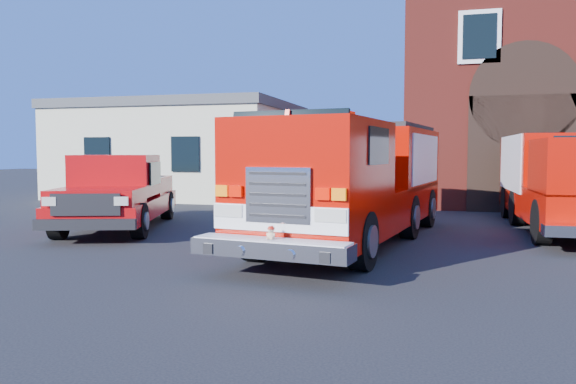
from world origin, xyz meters
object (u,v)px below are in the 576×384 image
(side_building, at_px, (184,150))
(fire_engine, at_px, (356,179))
(secondary_truck, at_px, (564,178))
(pickup_truck, at_px, (119,194))

(side_building, distance_m, fire_engine, 15.36)
(secondary_truck, bearing_deg, side_building, 150.68)
(side_building, relative_size, fire_engine, 1.10)
(fire_engine, xyz_separation_m, pickup_truck, (-6.54, 0.62, -0.50))
(side_building, height_order, pickup_truck, side_building)
(side_building, bearing_deg, fire_engine, -49.63)
(secondary_truck, bearing_deg, pickup_truck, -166.94)
(fire_engine, distance_m, pickup_truck, 6.59)
(fire_engine, xyz_separation_m, secondary_truck, (5.01, 3.29, -0.06))
(fire_engine, height_order, pickup_truck, fire_engine)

